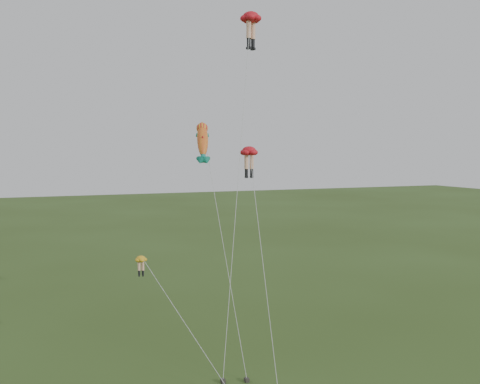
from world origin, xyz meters
name	(u,v)px	position (x,y,z in m)	size (l,w,h in m)	color
ground	(236,374)	(0.00, 0.00, 0.00)	(300.00, 300.00, 0.00)	#304619
legs_kite_red_high	(251,23)	(4.21, 7.62, 24.37)	(6.76, 10.00, 25.28)	red
legs_kite_red_mid	(249,156)	(3.44, 5.98, 14.05)	(2.93, 10.46, 14.82)	red
legs_kite_yellow	(147,269)	(-5.14, 2.75, 6.76)	(4.62, 6.56, 7.60)	gold
fish_kite	(203,140)	(-0.33, 5.73, 15.23)	(1.57, 8.72, 16.85)	gold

